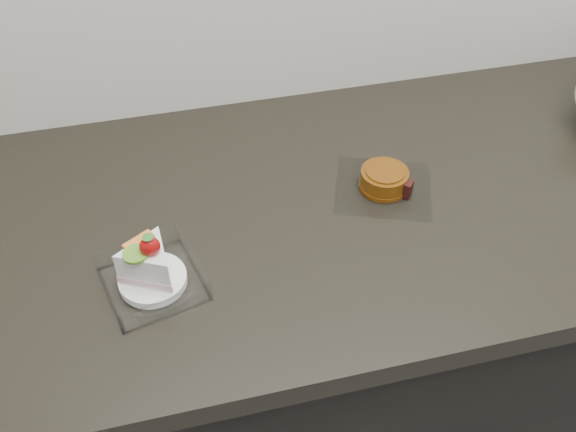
{
  "coord_description": "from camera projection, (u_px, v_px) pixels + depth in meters",
  "views": [
    {
      "loc": [
        -0.34,
        0.96,
        1.61
      ],
      "look_at": [
        -0.17,
        1.63,
        0.94
      ],
      "focal_mm": 40.0,
      "sensor_mm": 36.0,
      "label": 1
    }
  ],
  "objects": [
    {
      "name": "mooncake_wrap",
      "position": [
        385.0,
        181.0,
        1.05
      ],
      "size": [
        0.2,
        0.19,
        0.04
      ],
      "rotation": [
        0.0,
        0.0,
        -0.18
      ],
      "color": "white",
      "rests_on": "counter"
    },
    {
      "name": "counter",
      "position": [
        360.0,
        348.0,
        1.37
      ],
      "size": [
        2.04,
        0.64,
        0.9
      ],
      "color": "black",
      "rests_on": "ground"
    },
    {
      "name": "cake_tray",
      "position": [
        151.0,
        272.0,
        0.9
      ],
      "size": [
        0.16,
        0.16,
        0.1
      ],
      "rotation": [
        0.0,
        0.0,
        0.23
      ],
      "color": "white",
      "rests_on": "counter"
    }
  ]
}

